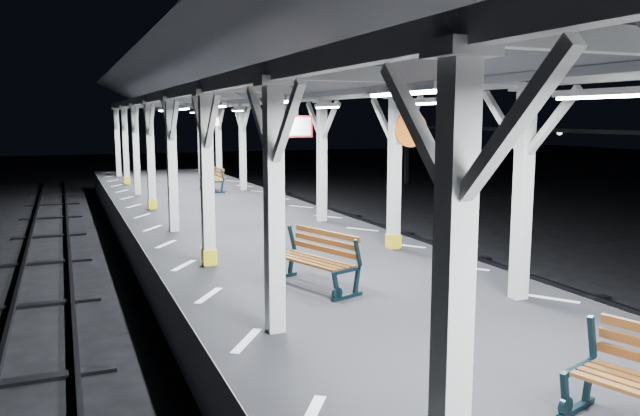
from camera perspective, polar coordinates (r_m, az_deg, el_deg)
ground at (r=11.22m, az=2.57°, el=-11.57°), size 120.00×120.00×0.00m
platform at (r=11.06m, az=2.59°, el=-9.14°), size 6.00×50.00×1.00m
hazard_stripes_left at (r=10.17m, az=-10.13°, el=-7.87°), size 1.00×48.00×0.01m
hazard_stripes_right at (r=12.14m, az=13.19°, el=-5.31°), size 1.00×48.00×0.01m
track_left at (r=10.27m, az=-24.44°, el=-13.78°), size 2.20×60.00×0.16m
track_right at (r=13.97m, az=21.68°, el=-7.82°), size 2.20×60.00×0.16m
canopy at (r=10.57m, az=2.77°, el=12.32°), size 5.40×49.00×4.65m
bench_mid at (r=10.40m, az=-0.28°, el=-4.56°), size 1.14×1.84×0.94m
bench_far at (r=24.41m, az=-9.67°, el=2.67°), size 0.65×1.67×0.90m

